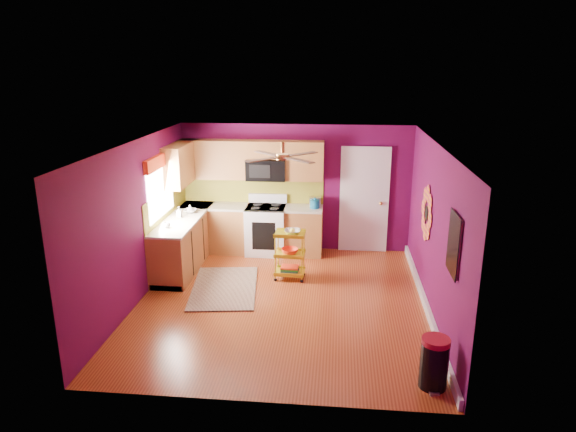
# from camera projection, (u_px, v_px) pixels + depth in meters

# --- Properties ---
(ground) EXTENTS (5.00, 5.00, 0.00)m
(ground) POSITION_uv_depth(u_px,v_px,m) (282.00, 302.00, 8.09)
(ground) COLOR maroon
(ground) RESTS_ON ground
(room_envelope) EXTENTS (4.54, 5.04, 2.52)m
(room_envelope) POSITION_uv_depth(u_px,v_px,m) (283.00, 202.00, 7.62)
(room_envelope) COLOR #55093D
(room_envelope) RESTS_ON ground
(lower_cabinets) EXTENTS (2.81, 2.31, 0.94)m
(lower_cabinets) POSITION_uv_depth(u_px,v_px,m) (222.00, 236.00, 9.83)
(lower_cabinets) COLOR brown
(lower_cabinets) RESTS_ON ground
(electric_range) EXTENTS (0.76, 0.66, 1.13)m
(electric_range) POSITION_uv_depth(u_px,v_px,m) (266.00, 229.00, 10.08)
(electric_range) COLOR white
(electric_range) RESTS_ON ground
(upper_cabinetry) EXTENTS (2.80, 2.30, 1.26)m
(upper_cabinetry) POSITION_uv_depth(u_px,v_px,m) (229.00, 162.00, 9.76)
(upper_cabinetry) COLOR brown
(upper_cabinetry) RESTS_ON ground
(left_window) EXTENTS (0.08, 1.35, 1.08)m
(left_window) POSITION_uv_depth(u_px,v_px,m) (160.00, 177.00, 8.80)
(left_window) COLOR white
(left_window) RESTS_ON ground
(panel_door) EXTENTS (0.95, 0.11, 2.15)m
(panel_door) POSITION_uv_depth(u_px,v_px,m) (364.00, 201.00, 10.02)
(panel_door) COLOR white
(panel_door) RESTS_ON ground
(right_wall_art) EXTENTS (0.04, 2.74, 1.04)m
(right_wall_art) POSITION_uv_depth(u_px,v_px,m) (438.00, 226.00, 7.14)
(right_wall_art) COLOR black
(right_wall_art) RESTS_ON ground
(ceiling_fan) EXTENTS (1.01, 1.01, 0.26)m
(ceiling_fan) POSITION_uv_depth(u_px,v_px,m) (283.00, 156.00, 7.63)
(ceiling_fan) COLOR #BF8C3F
(ceiling_fan) RESTS_ON ground
(shag_rug) EXTENTS (1.26, 1.83, 0.02)m
(shag_rug) POSITION_uv_depth(u_px,v_px,m) (224.00, 287.00, 8.58)
(shag_rug) COLOR black
(shag_rug) RESTS_ON ground
(rolling_cart) EXTENTS (0.53, 0.39, 0.93)m
(rolling_cart) POSITION_uv_depth(u_px,v_px,m) (290.00, 253.00, 8.85)
(rolling_cart) COLOR gold
(rolling_cart) RESTS_ON ground
(trash_can) EXTENTS (0.39, 0.40, 0.62)m
(trash_can) POSITION_uv_depth(u_px,v_px,m) (434.00, 363.00, 5.89)
(trash_can) COLOR black
(trash_can) RESTS_ON ground
(teal_kettle) EXTENTS (0.18, 0.18, 0.21)m
(teal_kettle) POSITION_uv_depth(u_px,v_px,m) (315.00, 204.00, 9.83)
(teal_kettle) COLOR #12688E
(teal_kettle) RESTS_ON lower_cabinets
(toaster) EXTENTS (0.22, 0.15, 0.18)m
(toaster) POSITION_uv_depth(u_px,v_px,m) (315.00, 202.00, 9.96)
(toaster) COLOR beige
(toaster) RESTS_ON lower_cabinets
(soap_bottle_a) EXTENTS (0.09, 0.09, 0.20)m
(soap_bottle_a) POSITION_uv_depth(u_px,v_px,m) (179.00, 212.00, 9.24)
(soap_bottle_a) COLOR #EA3F72
(soap_bottle_a) RESTS_ON lower_cabinets
(soap_bottle_b) EXTENTS (0.12, 0.12, 0.15)m
(soap_bottle_b) POSITION_uv_depth(u_px,v_px,m) (190.00, 209.00, 9.54)
(soap_bottle_b) COLOR white
(soap_bottle_b) RESTS_ON lower_cabinets
(counter_dish) EXTENTS (0.24, 0.24, 0.06)m
(counter_dish) POSITION_uv_depth(u_px,v_px,m) (190.00, 211.00, 9.55)
(counter_dish) COLOR white
(counter_dish) RESTS_ON lower_cabinets
(counter_cup) EXTENTS (0.12, 0.12, 0.10)m
(counter_cup) POSITION_uv_depth(u_px,v_px,m) (167.00, 225.00, 8.66)
(counter_cup) COLOR white
(counter_cup) RESTS_ON lower_cabinets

